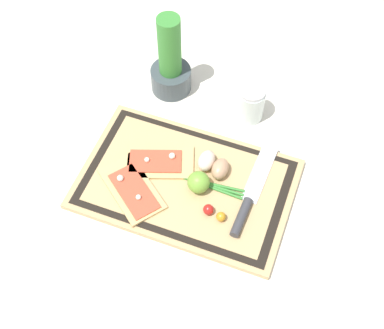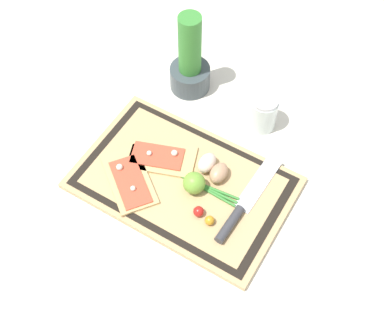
# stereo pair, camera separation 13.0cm
# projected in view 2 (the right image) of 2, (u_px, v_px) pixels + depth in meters

# --- Properties ---
(ground_plane) EXTENTS (6.00, 6.00, 0.00)m
(ground_plane) POSITION_uv_depth(u_px,v_px,m) (183.00, 184.00, 1.31)
(ground_plane) COLOR silver
(cutting_board) EXTENTS (0.51, 0.33, 0.02)m
(cutting_board) POSITION_uv_depth(u_px,v_px,m) (183.00, 183.00, 1.30)
(cutting_board) COLOR tan
(cutting_board) RESTS_ON ground_plane
(pizza_slice_near) EXTENTS (0.20, 0.19, 0.02)m
(pizza_slice_near) POSITION_uv_depth(u_px,v_px,m) (129.00, 179.00, 1.29)
(pizza_slice_near) COLOR tan
(pizza_slice_near) RESTS_ON cutting_board
(pizza_slice_far) EXTENTS (0.19, 0.14, 0.02)m
(pizza_slice_far) POSITION_uv_depth(u_px,v_px,m) (161.00, 157.00, 1.32)
(pizza_slice_far) COLOR tan
(pizza_slice_far) RESTS_ON cutting_board
(knife) EXTENTS (0.05, 0.28, 0.02)m
(knife) POSITION_uv_depth(u_px,v_px,m) (239.00, 211.00, 1.24)
(knife) COLOR silver
(knife) RESTS_ON cutting_board
(egg_brown) EXTENTS (0.04, 0.06, 0.04)m
(egg_brown) POSITION_uv_depth(u_px,v_px,m) (219.00, 173.00, 1.28)
(egg_brown) COLOR tan
(egg_brown) RESTS_ON cutting_board
(egg_pink) EXTENTS (0.04, 0.06, 0.04)m
(egg_pink) POSITION_uv_depth(u_px,v_px,m) (207.00, 163.00, 1.30)
(egg_pink) COLOR beige
(egg_pink) RESTS_ON cutting_board
(lime) EXTENTS (0.05, 0.05, 0.05)m
(lime) POSITION_uv_depth(u_px,v_px,m) (194.00, 183.00, 1.26)
(lime) COLOR #70A838
(lime) RESTS_ON cutting_board
(cherry_tomato_red) EXTENTS (0.03, 0.03, 0.03)m
(cherry_tomato_red) POSITION_uv_depth(u_px,v_px,m) (199.00, 211.00, 1.23)
(cherry_tomato_red) COLOR red
(cherry_tomato_red) RESTS_ON cutting_board
(cherry_tomato_yellow) EXTENTS (0.02, 0.02, 0.02)m
(cherry_tomato_yellow) POSITION_uv_depth(u_px,v_px,m) (210.00, 220.00, 1.22)
(cherry_tomato_yellow) COLOR orange
(cherry_tomato_yellow) RESTS_ON cutting_board
(scallion_bunch) EXTENTS (0.28, 0.04, 0.01)m
(scallion_bunch) POSITION_uv_depth(u_px,v_px,m) (184.00, 178.00, 1.29)
(scallion_bunch) COLOR #388433
(scallion_bunch) RESTS_ON cutting_board
(herb_pot) EXTENTS (0.11, 0.11, 0.24)m
(herb_pot) POSITION_uv_depth(u_px,v_px,m) (190.00, 64.00, 1.41)
(herb_pot) COLOR #3D474C
(herb_pot) RESTS_ON ground_plane
(sauce_jar) EXTENTS (0.07, 0.07, 0.10)m
(sauce_jar) POSITION_uv_depth(u_px,v_px,m) (263.00, 114.00, 1.37)
(sauce_jar) COLOR silver
(sauce_jar) RESTS_ON ground_plane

